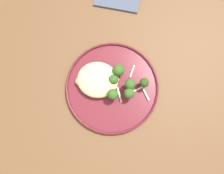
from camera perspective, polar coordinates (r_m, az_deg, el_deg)
name	(u,v)px	position (r m, az deg, el deg)	size (l,w,h in m)	color
ground	(109,111)	(1.45, -0.65, -5.94)	(6.00, 6.00, 0.00)	#665B51
wooden_dining_table	(107,99)	(0.79, -1.19, -2.92)	(1.40, 1.00, 0.74)	brown
dinner_plate	(112,88)	(0.71, 0.00, -0.15)	(0.29, 0.29, 0.02)	maroon
noodle_bed	(98,80)	(0.69, -3.63, 1.83)	(0.13, 0.11, 0.04)	beige
seared_scallop_tiny_bay	(110,85)	(0.70, -0.45, 0.39)	(0.03, 0.03, 0.01)	#DBB77A
seared_scallop_right_edge	(100,81)	(0.70, -2.94, 1.46)	(0.03, 0.03, 0.01)	#DBB77A
seared_scallop_half_hidden	(103,91)	(0.70, -2.39, -0.94)	(0.02, 0.02, 0.01)	beige
seared_scallop_rear_pale	(80,81)	(0.70, -8.01, 1.39)	(0.03, 0.03, 0.02)	#E5C689
seared_scallop_center_golden	(114,79)	(0.70, 0.58, 2.12)	(0.03, 0.03, 0.01)	#E5C689
seared_scallop_left_edge	(95,66)	(0.71, -4.33, 5.18)	(0.02, 0.02, 0.01)	#E5C689
seared_scallop_front_small	(94,80)	(0.70, -4.67, 1.66)	(0.02, 0.02, 0.01)	beige
broccoli_floret_tall_stalk	(113,80)	(0.68, 0.33, 1.85)	(0.03, 0.03, 0.04)	#7A994C
broccoli_floret_right_tilted	(130,84)	(0.67, 4.51, 0.65)	(0.03, 0.03, 0.06)	#89A356
broccoli_floret_rear_charred	(144,83)	(0.68, 8.09, 1.06)	(0.03, 0.03, 0.05)	#89A356
broccoli_floret_front_edge	(113,95)	(0.67, 0.14, -2.08)	(0.03, 0.03, 0.05)	#89A356
broccoli_floret_center_pile	(129,93)	(0.67, 4.28, -1.63)	(0.03, 0.03, 0.05)	#89A356
broccoli_floret_split_head	(119,70)	(0.68, 1.65, 4.21)	(0.04, 0.04, 0.05)	#89A356
onion_sliver_curled_piece	(140,88)	(0.71, 7.13, -0.26)	(0.06, 0.01, 0.00)	silver
onion_sliver_pale_crescent	(132,71)	(0.71, 5.09, 3.97)	(0.04, 0.01, 0.00)	silver
onion_sliver_short_strip	(146,94)	(0.71, 8.53, -1.84)	(0.04, 0.01, 0.00)	silver
onion_sliver_long_sliver	(119,95)	(0.70, 1.85, -1.93)	(0.05, 0.01, 0.00)	silver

